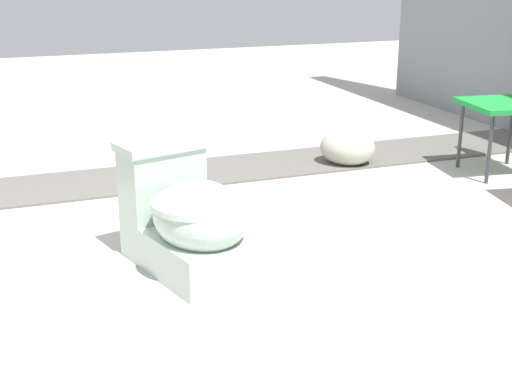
{
  "coord_description": "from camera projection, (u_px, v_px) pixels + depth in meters",
  "views": [
    {
      "loc": [
        2.82,
        -0.65,
        1.24
      ],
      "look_at": [
        0.15,
        0.35,
        0.3
      ],
      "focal_mm": 50.0,
      "sensor_mm": 36.0,
      "label": 1
    }
  ],
  "objects": [
    {
      "name": "boulder_near",
      "position": [
        347.0,
        148.0,
        4.44
      ],
      "size": [
        0.44,
        0.44,
        0.22
      ],
      "primitive_type": "ellipsoid",
      "rotation": [
        0.0,
        0.0,
        0.85
      ],
      "color": "#ADA899",
      "rests_on": "ground"
    },
    {
      "name": "ground_plane",
      "position": [
        170.0,
        256.0,
        3.12
      ],
      "size": [
        14.0,
        14.0,
        0.0
      ],
      "primitive_type": "plane",
      "color": "#B7B2A8"
    },
    {
      "name": "toilet",
      "position": [
        188.0,
        219.0,
        2.92
      ],
      "size": [
        0.7,
        0.52,
        0.52
      ],
      "rotation": [
        0.0,
        0.0,
        0.26
      ],
      "color": "#B2C6B7",
      "rests_on": "ground"
    },
    {
      "name": "gravel_strip",
      "position": [
        204.0,
        172.0,
        4.31
      ],
      "size": [
        0.56,
        8.0,
        0.01
      ],
      "primitive_type": "cube",
      "color": "#605B56",
      "rests_on": "ground"
    }
  ]
}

